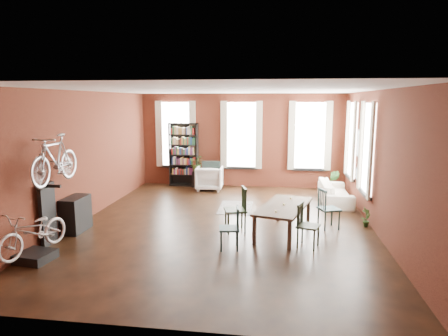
% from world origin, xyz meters
% --- Properties ---
extents(room, '(9.00, 9.04, 3.22)m').
position_xyz_m(room, '(0.25, 0.62, 2.14)').
color(room, black).
rests_on(room, ground).
extents(dining_table, '(1.37, 2.11, 0.66)m').
position_xyz_m(dining_table, '(1.42, -0.46, 0.33)').
color(dining_table, '#453629').
rests_on(dining_table, ground).
extents(dining_chair_a, '(0.46, 0.46, 0.86)m').
position_xyz_m(dining_chair_a, '(0.33, -1.53, 0.43)').
color(dining_chair_a, '#173332').
rests_on(dining_chair_a, ground).
extents(dining_chair_b, '(0.58, 0.58, 1.02)m').
position_xyz_m(dining_chair_b, '(0.33, -0.43, 0.51)').
color(dining_chair_b, '#1D2E1B').
rests_on(dining_chair_b, ground).
extents(dining_chair_c, '(0.53, 0.53, 0.90)m').
position_xyz_m(dining_chair_c, '(1.91, -1.21, 0.45)').
color(dining_chair_c, black).
rests_on(dining_chair_c, ground).
extents(dining_chair_d, '(0.56, 0.56, 0.94)m').
position_xyz_m(dining_chair_d, '(2.47, 0.10, 0.47)').
color(dining_chair_d, '#1C3C3E').
rests_on(dining_chair_d, ground).
extents(bookshelf, '(1.00, 0.32, 2.20)m').
position_xyz_m(bookshelf, '(-2.00, 4.30, 1.10)').
color(bookshelf, black).
rests_on(bookshelf, ground).
extents(white_armchair, '(0.88, 0.83, 0.87)m').
position_xyz_m(white_armchair, '(-1.00, 3.75, 0.44)').
color(white_armchair, silver).
rests_on(white_armchair, ground).
extents(cream_sofa, '(0.61, 2.08, 0.81)m').
position_xyz_m(cream_sofa, '(2.95, 2.60, 0.41)').
color(cream_sofa, beige).
rests_on(cream_sofa, ground).
extents(striped_rug, '(0.93, 1.46, 0.01)m').
position_xyz_m(striped_rug, '(0.12, 1.60, 0.01)').
color(striped_rug, black).
rests_on(striped_rug, ground).
extents(bike_trainer, '(0.66, 0.66, 0.17)m').
position_xyz_m(bike_trainer, '(-3.18, -2.64, 0.09)').
color(bike_trainer, black).
rests_on(bike_trainer, ground).
extents(bike_wall_rack, '(0.16, 0.60, 1.30)m').
position_xyz_m(bike_wall_rack, '(-3.40, -1.80, 0.65)').
color(bike_wall_rack, black).
rests_on(bike_wall_rack, ground).
extents(console_table, '(0.40, 0.80, 0.80)m').
position_xyz_m(console_table, '(-3.28, -0.90, 0.40)').
color(console_table, black).
rests_on(console_table, ground).
extents(plant_stand, '(0.34, 0.34, 0.56)m').
position_xyz_m(plant_stand, '(-1.49, 4.13, 0.28)').
color(plant_stand, black).
rests_on(plant_stand, ground).
extents(plant_by_sofa, '(0.59, 0.83, 0.34)m').
position_xyz_m(plant_by_sofa, '(3.03, 3.82, 0.17)').
color(plant_by_sofa, '#234E1F').
rests_on(plant_by_sofa, ground).
extents(plant_small, '(0.50, 0.51, 0.17)m').
position_xyz_m(plant_small, '(3.37, 0.34, 0.08)').
color(plant_small, '#2C5923').
rests_on(plant_small, ground).
extents(bicycle_floor, '(0.72, 0.92, 1.55)m').
position_xyz_m(bicycle_floor, '(-3.16, -2.65, 0.95)').
color(bicycle_floor, '#BFB3AF').
rests_on(bicycle_floor, bike_trainer).
extents(bicycle_hung, '(0.47, 1.00, 1.66)m').
position_xyz_m(bicycle_hung, '(-3.15, -1.80, 2.13)').
color(bicycle_hung, '#A5A8AD').
rests_on(bicycle_hung, bike_wall_rack).
extents(plant_on_stand, '(0.56, 0.61, 0.44)m').
position_xyz_m(plant_on_stand, '(-1.49, 4.12, 0.78)').
color(plant_on_stand, '#3A5F26').
rests_on(plant_on_stand, plant_stand).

